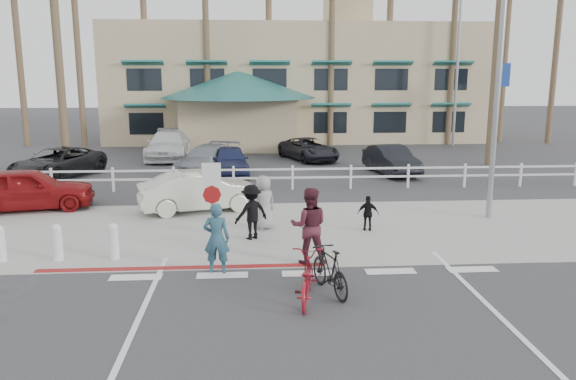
{
  "coord_description": "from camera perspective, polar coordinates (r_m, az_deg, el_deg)",
  "views": [
    {
      "loc": [
        -1.3,
        -11.94,
        4.64
      ],
      "look_at": [
        -0.28,
        3.19,
        1.5
      ],
      "focal_mm": 35.0,
      "sensor_mm": 36.0,
      "label": 1
    }
  ],
  "objects": [
    {
      "name": "pedestrian_child",
      "position": [
        17.01,
        8.14,
        -2.37
      ],
      "size": [
        0.67,
        0.36,
        1.08
      ],
      "primitive_type": "imported",
      "rotation": [
        0.0,
        0.0,
        2.99
      ],
      "color": "black",
      "rests_on": "ground"
    },
    {
      "name": "palm_11",
      "position": [
        30.62,
        20.61,
        15.39
      ],
      "size": [
        4.0,
        4.0,
        14.0
      ],
      "primitive_type": null,
      "color": "#143619",
      "rests_on": "ground"
    },
    {
      "name": "palm_3",
      "position": [
        37.11,
        -8.32,
        15.21
      ],
      "size": [
        4.0,
        4.0,
        14.0
      ],
      "primitive_type": null,
      "color": "#143619",
      "rests_on": "ground"
    },
    {
      "name": "rail_fence",
      "position": [
        22.89,
        0.72,
        1.27
      ],
      "size": [
        29.4,
        0.16,
        1.0
      ],
      "primitive_type": null,
      "color": "silver",
      "rests_on": "ground"
    },
    {
      "name": "pedestrian_b",
      "position": [
        17.0,
        -2.48,
        -1.27
      ],
      "size": [
        0.97,
        0.88,
        1.66
      ],
      "primitive_type": "imported",
      "rotation": [
        0.0,
        0.0,
        3.72
      ],
      "color": "gray",
      "rests_on": "ground"
    },
    {
      "name": "palm_9",
      "position": [
        42.19,
        25.62,
        13.1
      ],
      "size": [
        4.0,
        4.0,
        13.0
      ],
      "primitive_type": null,
      "color": "#143619",
      "rests_on": "ground"
    },
    {
      "name": "lot_car_0",
      "position": [
        27.52,
        -22.41,
        2.54
      ],
      "size": [
        3.85,
        5.41,
        1.37
      ],
      "primitive_type": "imported",
      "rotation": [
        0.0,
        0.0,
        -0.36
      ],
      "color": "black",
      "rests_on": "ground"
    },
    {
      "name": "pedestrian_a",
      "position": [
        15.99,
        -3.74,
        -2.25
      ],
      "size": [
        1.18,
        1.02,
        1.59
      ],
      "primitive_type": "imported",
      "rotation": [
        0.0,
        0.0,
        3.67
      ],
      "color": "black",
      "rests_on": "ground"
    },
    {
      "name": "ground",
      "position": [
        12.87,
        2.23,
        -9.44
      ],
      "size": [
        140.0,
        140.0,
        0.0
      ],
      "primitive_type": "plane",
      "color": "#333335"
    },
    {
      "name": "palm_2",
      "position": [
        38.67,
        -14.41,
        16.32
      ],
      "size": [
        4.0,
        4.0,
        16.0
      ],
      "primitive_type": null,
      "color": "#143619",
      "rests_on": "ground"
    },
    {
      "name": "bollard_0",
      "position": [
        14.96,
        -17.29,
        -5.01
      ],
      "size": [
        0.26,
        0.26,
        0.95
      ],
      "primitive_type": null,
      "color": "silver",
      "rests_on": "ground"
    },
    {
      "name": "building",
      "position": [
        43.08,
        0.55,
        13.03
      ],
      "size": [
        28.0,
        16.0,
        11.3
      ],
      "primitive_type": null,
      "color": "#C5B087",
      "rests_on": "ground"
    },
    {
      "name": "lot_car_3",
      "position": [
        26.91,
        10.44,
        3.02
      ],
      "size": [
        2.08,
        4.27,
        1.35
      ],
      "primitive_type": "imported",
      "rotation": [
        0.0,
        0.0,
        0.16
      ],
      "color": "black",
      "rests_on": "ground"
    },
    {
      "name": "streetlight_0",
      "position": [
        19.1,
        20.61,
        10.54
      ],
      "size": [
        0.6,
        2.0,
        9.0
      ],
      "primitive_type": null,
      "color": "gray",
      "rests_on": "ground"
    },
    {
      "name": "car_white_sedan",
      "position": [
        19.52,
        -8.91,
        -0.14
      ],
      "size": [
        4.4,
        2.55,
        1.37
      ],
      "primitive_type": "imported",
      "rotation": [
        0.0,
        0.0,
        1.85
      ],
      "color": "beige",
      "rests_on": "ground"
    },
    {
      "name": "bollard_1",
      "position": [
        15.35,
        -22.4,
        -4.96
      ],
      "size": [
        0.26,
        0.26,
        0.95
      ],
      "primitive_type": null,
      "color": "silver",
      "rests_on": "ground"
    },
    {
      "name": "lot_car_1",
      "position": [
        26.95,
        -8.19,
        3.09
      ],
      "size": [
        3.35,
        4.97,
        1.34
      ],
      "primitive_type": "imported",
      "rotation": [
        0.0,
        0.0,
        -0.35
      ],
      "color": "gray",
      "rests_on": "ground"
    },
    {
      "name": "sign_post",
      "position": [
        14.53,
        -7.71,
        -1.09
      ],
      "size": [
        0.5,
        0.1,
        2.9
      ],
      "primitive_type": null,
      "color": "gray",
      "rests_on": "ground"
    },
    {
      "name": "palm_1",
      "position": [
        38.5,
        -20.6,
        13.73
      ],
      "size": [
        4.0,
        4.0,
        13.0
      ],
      "primitive_type": null,
      "color": "#143619",
      "rests_on": "ground"
    },
    {
      "name": "palm_6",
      "position": [
        39.25,
        10.33,
        17.15
      ],
      "size": [
        4.0,
        4.0,
        17.0
      ],
      "primitive_type": null,
      "color": "#143619",
      "rests_on": "ground"
    },
    {
      "name": "bollard_2",
      "position": [
        15.85,
        -27.21,
        -4.87
      ],
      "size": [
        0.26,
        0.26,
        0.95
      ],
      "primitive_type": null,
      "color": "silver",
      "rests_on": "ground"
    },
    {
      "name": "streetlight_1",
      "position": [
        38.32,
        16.79,
        11.37
      ],
      "size": [
        0.6,
        2.0,
        9.5
      ],
      "primitive_type": null,
      "color": "gray",
      "rests_on": "ground"
    },
    {
      "name": "bike_red",
      "position": [
        11.75,
        1.85,
        -8.96
      ],
      "size": [
        0.96,
        1.97,
        0.99
      ],
      "primitive_type": "imported",
      "rotation": [
        0.0,
        0.0,
        2.97
      ],
      "color": "maroon",
      "rests_on": "ground"
    },
    {
      "name": "palm_4",
      "position": [
        38.07,
        -1.97,
        15.99
      ],
      "size": [
        4.0,
        4.0,
        15.0
      ],
      "primitive_type": null,
      "color": "#143619",
      "rests_on": "ground"
    },
    {
      "name": "parking_lot",
      "position": [
        30.32,
        -1.36,
        2.89
      ],
      "size": [
        50.0,
        16.0,
        0.01
      ],
      "primitive_type": "cube",
      "color": "#333335",
      "rests_on": "ground"
    },
    {
      "name": "lot_car_4",
      "position": [
        32.04,
        -12.05,
        4.49
      ],
      "size": [
        2.23,
        5.34,
        1.54
      ],
      "primitive_type": "imported",
      "rotation": [
        0.0,
        0.0,
        0.01
      ],
      "color": "silver",
      "rests_on": "ground"
    },
    {
      "name": "sidewalk_plaza",
      "position": [
        17.13,
        0.64,
        -4.0
      ],
      "size": [
        22.0,
        7.0,
        0.01
      ],
      "primitive_type": "cube",
      "color": "gray",
      "rests_on": "ground"
    },
    {
      "name": "lot_car_5",
      "position": [
        30.92,
        2.1,
        4.18
      ],
      "size": [
        3.46,
        4.77,
        1.2
      ],
      "primitive_type": "imported",
      "rotation": [
        0.0,
        0.0,
        0.38
      ],
      "color": "black",
      "rests_on": "ground"
    },
    {
      "name": "rider_black",
      "position": [
        13.89,
        2.16,
        -3.66
      ],
      "size": [
        0.99,
        0.81,
        1.92
      ],
      "primitive_type": "imported",
      "rotation": [
        0.0,
        0.0,
        3.06
      ],
      "color": "#4C1B27",
      "rests_on": "ground"
    },
    {
      "name": "bike_path",
      "position": [
        11.04,
        3.36,
        -13.14
      ],
      "size": [
        12.0,
        16.0,
        0.01
      ],
      "primitive_type": "cube",
      "color": "#333335",
      "rests_on": "ground"
    },
    {
      "name": "rider_red",
      "position": [
        13.34,
        -7.27,
        -4.89
      ],
      "size": [
        0.66,
        0.46,
        1.71
      ],
      "primitive_type": "imported",
      "rotation": [
        0.0,
        0.0,
        3.05
      ],
      "color": "#284F60",
      "rests_on": "ground"
    },
    {
      "name": "info_sign",
      "position": [
        37.27,
        20.6,
        8.12
      ],
      "size": [
        1.2,
        0.16,
        5.6
      ],
      "primitive_type": null,
      "color": "navy",
      "rests_on": "ground"
    },
    {
      "name": "palm_7",
      "position": [
        39.33,
        16.46,
        14.67
      ],
      "size": [
        4.0,
        4.0,
        14.0
      ],
      "primitive_type": null,
      "color": "#143619",
      "rests_on": "ground"
    },
    {
      "name": "bike_black",
      "position": [
        12.16,
        4.27,
        -8.15
      ],
      "size": [
        0.98,
        1.79,
        1.03
      ],
      "primitive_type": "imported",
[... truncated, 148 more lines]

